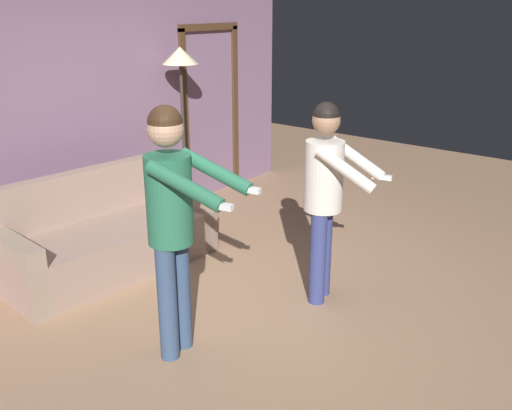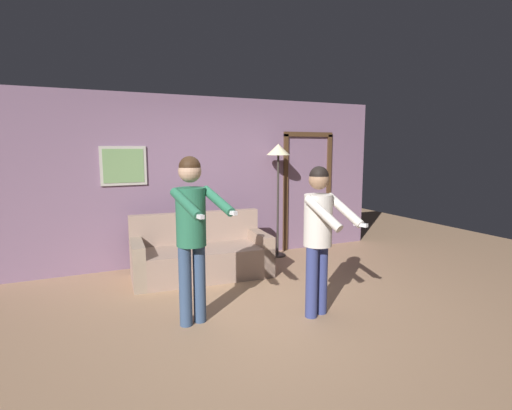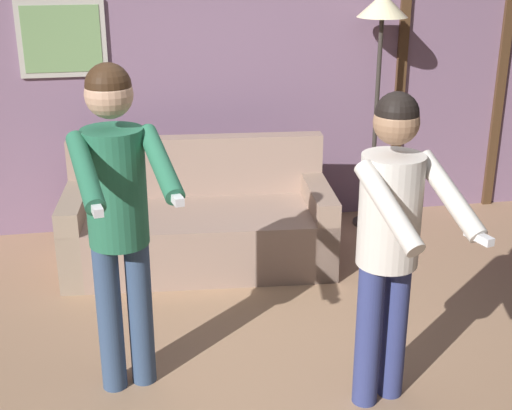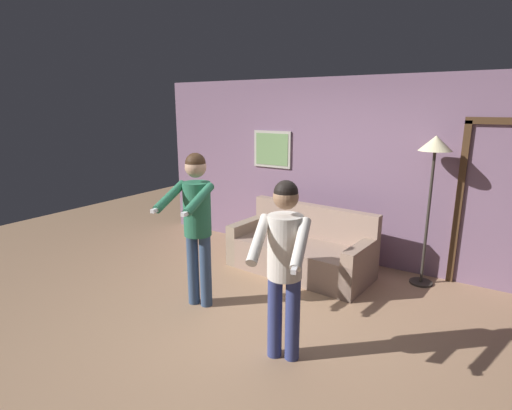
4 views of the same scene
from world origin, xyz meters
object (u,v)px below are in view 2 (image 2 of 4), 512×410
(couch, at_px, (201,257))
(person_standing_right, at_px, (319,228))
(torchiere_lamp, at_px, (278,160))
(person_standing_left, at_px, (192,224))

(couch, distance_m, person_standing_right, 2.11)
(torchiere_lamp, relative_size, person_standing_right, 1.15)
(couch, distance_m, torchiere_lamp, 2.04)
(person_standing_left, distance_m, person_standing_right, 1.33)
(person_standing_left, relative_size, person_standing_right, 1.07)
(couch, bearing_deg, person_standing_left, -109.61)
(torchiere_lamp, distance_m, person_standing_right, 2.51)
(person_standing_left, bearing_deg, torchiere_lamp, 44.33)
(person_standing_left, bearing_deg, person_standing_right, -15.40)
(torchiere_lamp, xyz_separation_m, person_standing_left, (-2.01, -1.96, -0.56))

